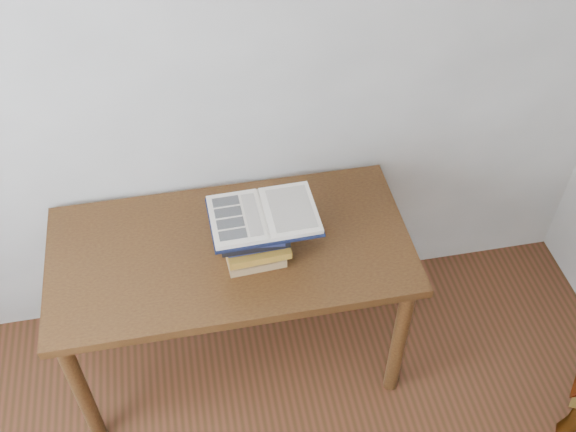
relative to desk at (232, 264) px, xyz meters
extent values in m
cube|color=beige|center=(-0.10, 0.37, 0.67)|extent=(3.50, 0.04, 2.60)
cube|color=#4D3013|center=(0.00, 0.00, 0.08)|extent=(1.36, 0.68, 0.04)
cylinder|color=#4D3013|center=(-0.62, -0.28, -0.28)|extent=(0.06, 0.06, 0.69)
cylinder|color=#4D3013|center=(0.62, -0.28, -0.28)|extent=(0.06, 0.06, 0.69)
cylinder|color=#4D3013|center=(-0.62, 0.28, -0.28)|extent=(0.06, 0.06, 0.69)
cylinder|color=#4D3013|center=(0.62, 0.28, -0.28)|extent=(0.06, 0.06, 0.69)
cube|color=#A38854|center=(0.08, -0.07, 0.12)|extent=(0.22, 0.16, 0.04)
cube|color=olive|center=(0.09, -0.05, 0.15)|extent=(0.20, 0.15, 0.03)
cube|color=olive|center=(0.09, -0.07, 0.18)|extent=(0.23, 0.18, 0.03)
cube|color=#19294D|center=(0.08, -0.05, 0.21)|extent=(0.21, 0.16, 0.03)
cube|color=black|center=(0.08, -0.07, 0.24)|extent=(0.24, 0.16, 0.03)
cube|color=#19294D|center=(0.09, -0.07, 0.27)|extent=(0.23, 0.20, 0.03)
cube|color=black|center=(0.12, -0.05, 0.29)|extent=(0.39, 0.27, 0.01)
cube|color=beige|center=(0.03, -0.05, 0.30)|extent=(0.19, 0.26, 0.02)
cube|color=beige|center=(0.22, -0.05, 0.30)|extent=(0.19, 0.26, 0.02)
cylinder|color=beige|center=(0.12, -0.05, 0.30)|extent=(0.02, 0.25, 0.01)
cube|color=black|center=(0.00, 0.03, 0.31)|extent=(0.10, 0.05, 0.00)
cube|color=black|center=(0.00, -0.02, 0.31)|extent=(0.10, 0.05, 0.00)
cube|color=black|center=(0.00, -0.08, 0.31)|extent=(0.10, 0.05, 0.00)
cube|color=black|center=(0.01, -0.13, 0.31)|extent=(0.10, 0.05, 0.00)
cube|color=#BAB0A1|center=(0.08, -0.05, 0.31)|extent=(0.05, 0.21, 0.00)
cube|color=#BAB0A1|center=(0.22, -0.05, 0.31)|extent=(0.15, 0.21, 0.00)
camera|label=1|loc=(-0.10, -1.67, 1.99)|focal=42.00mm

